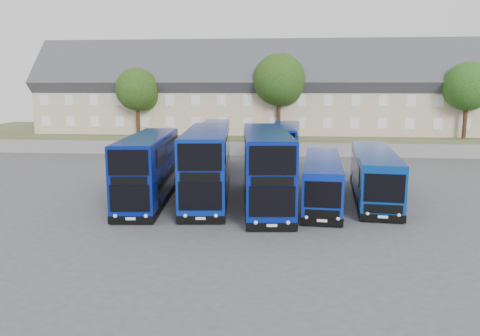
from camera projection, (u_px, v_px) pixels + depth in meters
name	position (u px, v px, depth m)	size (l,w,h in m)	color
ground	(242.00, 214.00, 28.28)	(120.00, 120.00, 0.00)	#49494E
retaining_wall	(260.00, 149.00, 51.70)	(70.00, 0.40, 1.50)	slate
earth_bank	(263.00, 137.00, 61.47)	(80.00, 20.00, 2.00)	#4E522E
terrace_row	(312.00, 95.00, 56.06)	(66.00, 10.40, 11.20)	tan
dd_front_left	(149.00, 170.00, 30.95)	(3.47, 11.23, 4.39)	navy
dd_front_mid	(207.00, 166.00, 31.40)	(3.80, 12.13, 4.75)	navy
dd_front_right	(266.00, 169.00, 30.15)	(3.81, 12.23, 4.79)	navy
dd_rear_left	(215.00, 147.00, 42.96)	(3.28, 10.79, 4.22)	#0819A1
dd_rear_right	(285.00, 149.00, 42.05)	(2.97, 10.54, 4.14)	#08229A
coach_east_a	(322.00, 182.00, 30.55)	(3.15, 11.06, 2.98)	#08259F
coach_east_b	(374.00, 176.00, 31.78)	(3.68, 12.22, 3.29)	navy
tree_west	(138.00, 91.00, 52.87)	(4.80, 4.80, 7.65)	#382314
tree_mid	(280.00, 82.00, 51.81)	(5.76, 5.76, 9.18)	#382314
tree_east	(469.00, 88.00, 49.73)	(5.12, 5.12, 8.16)	#382314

